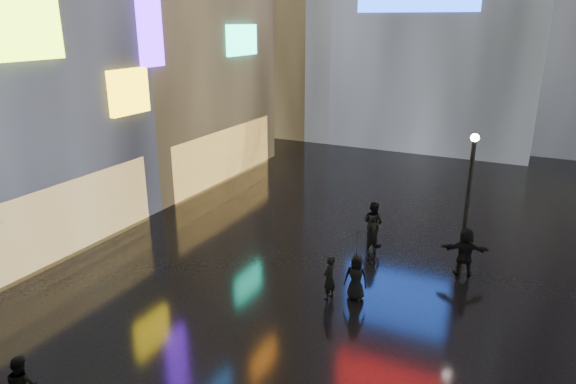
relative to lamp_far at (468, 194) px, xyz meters
The scene contains 8 objects.
ground 4.44m from the lamp_far, behind, with size 140.00×140.00×0.00m, color black.
lamp_far is the anchor object (origin of this frame).
pedestrian_4 5.43m from the lamp_far, 124.32° to the right, with size 0.78×0.51×1.60m, color black.
pedestrian_5 2.14m from the lamp_far, 73.93° to the right, with size 1.72×0.55×1.85m, color black.
pedestrian_6 4.05m from the lamp_far, behind, with size 0.59×0.39×1.61m, color black.
pedestrian_7 4.24m from the lamp_far, behind, with size 0.91×0.71×1.87m, color black.
umbrella_2 5.07m from the lamp_far, 124.32° to the right, with size 1.01×1.02×0.92m, color black.
pedestrian_8 6.18m from the lamp_far, 128.75° to the right, with size 0.57×0.38×1.58m, color black.
Camera 1 is at (5.32, 1.30, 9.01)m, focal length 32.00 mm.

